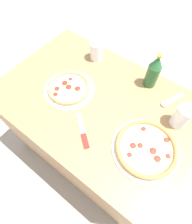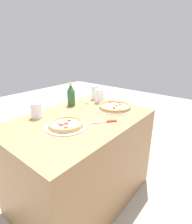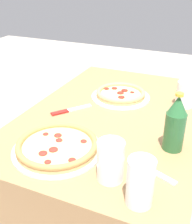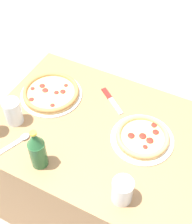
{
  "view_description": "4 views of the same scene",
  "coord_description": "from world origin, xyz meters",
  "px_view_note": "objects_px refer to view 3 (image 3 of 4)",
  "views": [
    {
      "loc": [
        0.34,
        -0.45,
        1.56
      ],
      "look_at": [
        0.07,
        -0.09,
        0.82
      ],
      "focal_mm": 28.0,
      "sensor_mm": 36.0,
      "label": 1
    },
    {
      "loc": [
        -0.88,
        -0.89,
        1.29
      ],
      "look_at": [
        0.1,
        -0.09,
        0.81
      ],
      "focal_mm": 28.0,
      "sensor_mm": 36.0,
      "label": 2
    },
    {
      "loc": [
        1.06,
        0.36,
        1.34
      ],
      "look_at": [
        0.14,
        -0.04,
        0.82
      ],
      "focal_mm": 45.0,
      "sensor_mm": 36.0,
      "label": 3
    },
    {
      "loc": [
        -0.36,
        0.81,
        1.92
      ],
      "look_at": [
        0.07,
        -0.02,
        0.85
      ],
      "focal_mm": 50.0,
      "sensor_mm": 36.0,
      "label": 4
    }
  ],
  "objects_px": {
    "glass_iced_tea": "(111,162)",
    "beer_bottle": "(175,124)",
    "knife": "(70,110)",
    "pizza_pepperoni": "(57,146)",
    "glass_red_wine": "(140,184)",
    "pizza_veggie": "(121,94)",
    "spoon": "(146,167)",
    "glass_water": "(186,95)"
  },
  "relations": [
    {
      "from": "glass_water",
      "to": "spoon",
      "type": "xyz_separation_m",
      "value": [
        0.53,
        -0.04,
        -0.05
      ]
    },
    {
      "from": "beer_bottle",
      "to": "spoon",
      "type": "xyz_separation_m",
      "value": [
        0.15,
        -0.05,
        -0.09
      ]
    },
    {
      "from": "glass_red_wine",
      "to": "pizza_pepperoni",
      "type": "bearing_deg",
      "value": -110.57
    },
    {
      "from": "beer_bottle",
      "to": "spoon",
      "type": "bearing_deg",
      "value": -20.06
    },
    {
      "from": "beer_bottle",
      "to": "spoon",
      "type": "height_order",
      "value": "beer_bottle"
    },
    {
      "from": "pizza_pepperoni",
      "to": "beer_bottle",
      "type": "distance_m",
      "value": 0.42
    },
    {
      "from": "pizza_pepperoni",
      "to": "glass_iced_tea",
      "type": "height_order",
      "value": "glass_iced_tea"
    },
    {
      "from": "pizza_pepperoni",
      "to": "glass_red_wine",
      "type": "distance_m",
      "value": 0.36
    },
    {
      "from": "glass_iced_tea",
      "to": "knife",
      "type": "bearing_deg",
      "value": -136.73
    },
    {
      "from": "pizza_pepperoni",
      "to": "spoon",
      "type": "relative_size",
      "value": 2.0
    },
    {
      "from": "pizza_pepperoni",
      "to": "glass_water",
      "type": "relative_size",
      "value": 2.69
    },
    {
      "from": "spoon",
      "to": "glass_iced_tea",
      "type": "bearing_deg",
      "value": -45.04
    },
    {
      "from": "pizza_veggie",
      "to": "spoon",
      "type": "relative_size",
      "value": 1.82
    },
    {
      "from": "glass_red_wine",
      "to": "beer_bottle",
      "type": "relative_size",
      "value": 0.66
    },
    {
      "from": "pizza_veggie",
      "to": "glass_water",
      "type": "relative_size",
      "value": 2.44
    },
    {
      "from": "glass_water",
      "to": "beer_bottle",
      "type": "distance_m",
      "value": 0.38
    },
    {
      "from": "pizza_veggie",
      "to": "pizza_pepperoni",
      "type": "height_order",
      "value": "same"
    },
    {
      "from": "pizza_pepperoni",
      "to": "spoon",
      "type": "xyz_separation_m",
      "value": [
        -0.03,
        0.31,
        -0.01
      ]
    },
    {
      "from": "pizza_pepperoni",
      "to": "spoon",
      "type": "distance_m",
      "value": 0.32
    },
    {
      "from": "pizza_pepperoni",
      "to": "glass_water",
      "type": "xyz_separation_m",
      "value": [
        -0.55,
        0.36,
        0.04
      ]
    },
    {
      "from": "beer_bottle",
      "to": "glass_red_wine",
      "type": "bearing_deg",
      "value": -6.93
    },
    {
      "from": "glass_water",
      "to": "pizza_pepperoni",
      "type": "bearing_deg",
      "value": -32.75
    },
    {
      "from": "pizza_veggie",
      "to": "glass_iced_tea",
      "type": "bearing_deg",
      "value": 16.25
    },
    {
      "from": "beer_bottle",
      "to": "spoon",
      "type": "distance_m",
      "value": 0.18
    },
    {
      "from": "pizza_pepperoni",
      "to": "beer_bottle",
      "type": "xyz_separation_m",
      "value": [
        -0.18,
        0.37,
        0.08
      ]
    },
    {
      "from": "pizza_pepperoni",
      "to": "beer_bottle",
      "type": "height_order",
      "value": "beer_bottle"
    },
    {
      "from": "glass_iced_tea",
      "to": "beer_bottle",
      "type": "xyz_separation_m",
      "value": [
        -0.24,
        0.14,
        0.04
      ]
    },
    {
      "from": "pizza_veggie",
      "to": "glass_red_wine",
      "type": "bearing_deg",
      "value": 23.28
    },
    {
      "from": "glass_red_wine",
      "to": "knife",
      "type": "bearing_deg",
      "value": -133.34
    },
    {
      "from": "pizza_veggie",
      "to": "glass_iced_tea",
      "type": "relative_size",
      "value": 2.22
    },
    {
      "from": "pizza_veggie",
      "to": "spoon",
      "type": "xyz_separation_m",
      "value": [
        0.49,
        0.26,
        -0.01
      ]
    },
    {
      "from": "beer_bottle",
      "to": "pizza_pepperoni",
      "type": "bearing_deg",
      "value": -64.26
    },
    {
      "from": "glass_iced_tea",
      "to": "beer_bottle",
      "type": "distance_m",
      "value": 0.28
    },
    {
      "from": "glass_water",
      "to": "beer_bottle",
      "type": "relative_size",
      "value": 0.55
    },
    {
      "from": "pizza_pepperoni",
      "to": "knife",
      "type": "relative_size",
      "value": 1.88
    },
    {
      "from": "knife",
      "to": "spoon",
      "type": "distance_m",
      "value": 0.5
    },
    {
      "from": "glass_iced_tea",
      "to": "glass_water",
      "type": "distance_m",
      "value": 0.63
    },
    {
      "from": "glass_red_wine",
      "to": "pizza_veggie",
      "type": "bearing_deg",
      "value": -156.72
    },
    {
      "from": "glass_red_wine",
      "to": "spoon",
      "type": "distance_m",
      "value": 0.16
    },
    {
      "from": "pizza_pepperoni",
      "to": "pizza_veggie",
      "type": "bearing_deg",
      "value": 174.24
    },
    {
      "from": "glass_water",
      "to": "knife",
      "type": "distance_m",
      "value": 0.54
    },
    {
      "from": "glass_iced_tea",
      "to": "glass_red_wine",
      "type": "bearing_deg",
      "value": 59.91
    }
  ]
}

